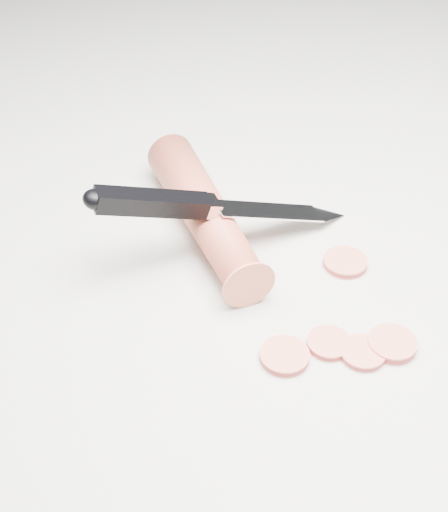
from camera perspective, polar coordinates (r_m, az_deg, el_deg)
ground at (r=0.56m, az=4.99°, el=-2.52°), size 2.40×2.40×0.00m
carrot at (r=0.60m, az=-1.54°, el=3.50°), size 0.09×0.19×0.04m
carrot_slice_0 at (r=0.53m, az=13.30°, el=-6.85°), size 0.04×0.04×0.01m
carrot_slice_1 at (r=0.52m, az=11.03°, el=-7.61°), size 0.03×0.03×0.01m
carrot_slice_2 at (r=0.52m, az=8.38°, el=-6.91°), size 0.03×0.03×0.01m
carrot_slice_3 at (r=0.59m, az=9.68°, el=-0.50°), size 0.04×0.04×0.01m
carrot_slice_4 at (r=0.51m, az=4.87°, el=-7.96°), size 0.04×0.04×0.01m
kitchen_knife at (r=0.57m, az=0.12°, el=4.20°), size 0.22×0.09×0.08m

